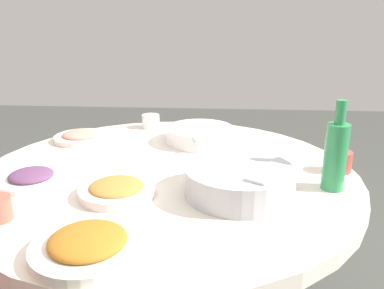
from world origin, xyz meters
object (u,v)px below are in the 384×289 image
object	(u,v)px
green_bottle	(336,154)
round_dining_table	(167,194)
soup_bowl	(200,135)
dish_stirfry	(88,245)
dish_shrimp	(81,137)
rice_bowl	(239,180)
dish_eggplant	(31,178)
tea_cup_side	(341,161)
tea_cup_near	(151,121)
dish_tofu_braise	(117,190)

from	to	relation	value
green_bottle	round_dining_table	bearing A→B (deg)	-11.41
soup_bowl	dish_stirfry	world-z (taller)	soup_bowl
dish_shrimp	dish_stirfry	distance (m)	0.83
round_dining_table	soup_bowl	world-z (taller)	soup_bowl
dish_shrimp	rice_bowl	bearing A→B (deg)	143.29
dish_eggplant	soup_bowl	bearing A→B (deg)	-138.36
soup_bowl	tea_cup_side	world-z (taller)	tea_cup_side
soup_bowl	dish_shrimp	xyz separation A→B (m)	(0.48, 0.01, -0.01)
round_dining_table	tea_cup_near	bearing A→B (deg)	-74.77
round_dining_table	dish_eggplant	bearing A→B (deg)	17.31
dish_tofu_braise	rice_bowl	bearing A→B (deg)	-174.54
rice_bowl	tea_cup_near	world-z (taller)	rice_bowl
dish_stirfry	soup_bowl	bearing A→B (deg)	-104.27
rice_bowl	tea_cup_side	world-z (taller)	rice_bowl
dish_tofu_braise	green_bottle	bearing A→B (deg)	-171.65
dish_tofu_braise	dish_eggplant	bearing A→B (deg)	-13.75
soup_bowl	dish_tofu_braise	bearing A→B (deg)	67.41
dish_shrimp	tea_cup_side	size ratio (longest dim) A/B	3.02
green_bottle	tea_cup_near	size ratio (longest dim) A/B	3.44
soup_bowl	dish_stirfry	bearing A→B (deg)	75.73
green_bottle	tea_cup_side	size ratio (longest dim) A/B	3.81
dish_tofu_braise	soup_bowl	bearing A→B (deg)	-112.59
round_dining_table	green_bottle	size ratio (longest dim) A/B	4.64
soup_bowl	dish_eggplant	bearing A→B (deg)	41.64
dish_shrimp	green_bottle	distance (m)	0.98
soup_bowl	dish_shrimp	distance (m)	0.48
dish_eggplant	dish_stirfry	distance (m)	0.46
round_dining_table	rice_bowl	size ratio (longest dim) A/B	3.95
dish_shrimp	tea_cup_side	world-z (taller)	tea_cup_side
round_dining_table	tea_cup_side	bearing A→B (deg)	-176.16
dish_tofu_braise	tea_cup_near	distance (m)	0.70
dish_stirfry	tea_cup_side	distance (m)	0.85
soup_bowl	dish_shrimp	world-z (taller)	soup_bowl
dish_eggplant	round_dining_table	bearing A→B (deg)	-162.69
dish_shrimp	green_bottle	bearing A→B (deg)	155.73
round_dining_table	dish_eggplant	distance (m)	0.43
dish_eggplant	tea_cup_near	bearing A→B (deg)	-112.52
dish_shrimp	dish_tofu_braise	xyz separation A→B (m)	(-0.27, 0.49, 0.00)
dish_shrimp	soup_bowl	bearing A→B (deg)	-178.69
round_dining_table	tea_cup_side	world-z (taller)	tea_cup_side
dish_shrimp	dish_tofu_braise	bearing A→B (deg)	118.94
tea_cup_near	round_dining_table	bearing A→B (deg)	105.23
round_dining_table	tea_cup_near	distance (m)	0.53
round_dining_table	dish_stirfry	bearing A→B (deg)	77.28
round_dining_table	rice_bowl	distance (m)	0.30
dish_stirfry	tea_cup_side	world-z (taller)	tea_cup_side
green_bottle	dish_tofu_braise	bearing A→B (deg)	8.35
dish_shrimp	tea_cup_near	size ratio (longest dim) A/B	2.73
dish_eggplant	dish_tofu_braise	world-z (taller)	dish_tofu_braise
dish_shrimp	dish_stirfry	size ratio (longest dim) A/B	0.85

